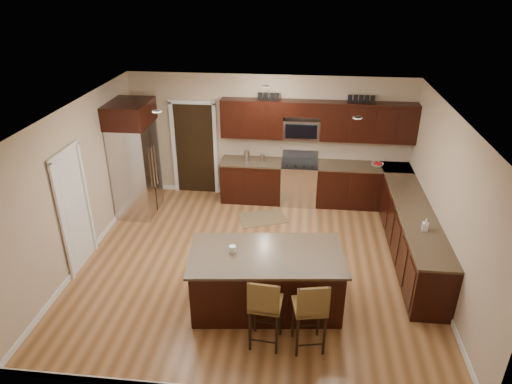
# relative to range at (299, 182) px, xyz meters

# --- Properties ---
(floor) EXTENTS (6.00, 6.00, 0.00)m
(floor) POSITION_rel_range_xyz_m (-0.68, -2.45, -0.47)
(floor) COLOR #9E6A3E
(floor) RESTS_ON ground
(ceiling) EXTENTS (6.00, 6.00, 0.00)m
(ceiling) POSITION_rel_range_xyz_m (-0.68, -2.45, 2.23)
(ceiling) COLOR silver
(ceiling) RESTS_ON wall_back
(wall_back) EXTENTS (6.00, 0.00, 6.00)m
(wall_back) POSITION_rel_range_xyz_m (-0.68, 0.30, 0.88)
(wall_back) COLOR tan
(wall_back) RESTS_ON floor
(wall_left) EXTENTS (0.00, 5.50, 5.50)m
(wall_left) POSITION_rel_range_xyz_m (-3.68, -2.45, 0.88)
(wall_left) COLOR tan
(wall_left) RESTS_ON floor
(wall_right) EXTENTS (0.00, 5.50, 5.50)m
(wall_right) POSITION_rel_range_xyz_m (2.32, -2.45, 0.88)
(wall_right) COLOR tan
(wall_right) RESTS_ON floor
(base_cabinets) EXTENTS (4.02, 3.96, 0.92)m
(base_cabinets) POSITION_rel_range_xyz_m (1.22, -1.01, -0.01)
(base_cabinets) COLOR black
(base_cabinets) RESTS_ON floor
(upper_cabinets) EXTENTS (4.00, 0.33, 0.80)m
(upper_cabinets) POSITION_rel_range_xyz_m (0.36, 0.13, 1.37)
(upper_cabinets) COLOR black
(upper_cabinets) RESTS_ON wall_back
(range) EXTENTS (0.76, 0.64, 1.11)m
(range) POSITION_rel_range_xyz_m (0.00, 0.00, 0.00)
(range) COLOR silver
(range) RESTS_ON floor
(microwave) EXTENTS (0.76, 0.31, 0.40)m
(microwave) POSITION_rel_range_xyz_m (0.00, 0.15, 1.15)
(microwave) COLOR silver
(microwave) RESTS_ON upper_cabinets
(doorway) EXTENTS (0.85, 0.03, 2.06)m
(doorway) POSITION_rel_range_xyz_m (-2.33, 0.28, 0.56)
(doorway) COLOR black
(doorway) RESTS_ON floor
(pantry_door) EXTENTS (0.03, 0.80, 2.04)m
(pantry_door) POSITION_rel_range_xyz_m (-3.66, -2.75, 0.55)
(pantry_door) COLOR white
(pantry_door) RESTS_ON floor
(letter_decor) EXTENTS (2.20, 0.03, 0.15)m
(letter_decor) POSITION_rel_range_xyz_m (0.22, 0.13, 1.82)
(letter_decor) COLOR black
(letter_decor) RESTS_ON upper_cabinets
(island) EXTENTS (2.37, 1.42, 0.92)m
(island) POSITION_rel_range_xyz_m (-0.39, -3.50, -0.04)
(island) COLOR black
(island) RESTS_ON floor
(stool_mid) EXTENTS (0.45, 0.45, 1.11)m
(stool_mid) POSITION_rel_range_xyz_m (-0.34, -4.34, 0.22)
(stool_mid) COLOR brown
(stool_mid) RESTS_ON floor
(stool_right) EXTENTS (0.49, 0.49, 1.11)m
(stool_right) POSITION_rel_range_xyz_m (0.25, -4.34, 0.22)
(stool_right) COLOR brown
(stool_right) RESTS_ON floor
(refrigerator) EXTENTS (0.79, 1.01, 2.35)m
(refrigerator) POSITION_rel_range_xyz_m (-3.30, -0.80, 0.73)
(refrigerator) COLOR silver
(refrigerator) RESTS_ON floor
(floor_mat) EXTENTS (1.10, 0.92, 0.01)m
(floor_mat) POSITION_rel_range_xyz_m (-0.71, -0.84, -0.47)
(floor_mat) COLOR olive
(floor_mat) RESTS_ON floor
(fruit_bowl) EXTENTS (0.32, 0.32, 0.06)m
(fruit_bowl) POSITION_rel_range_xyz_m (1.61, -0.00, 0.48)
(fruit_bowl) COLOR silver
(fruit_bowl) RESTS_ON base_cabinets
(soap_bottle) EXTENTS (0.11, 0.11, 0.20)m
(soap_bottle) POSITION_rel_range_xyz_m (2.02, -2.56, 0.55)
(soap_bottle) COLOR #B2B2B2
(soap_bottle) RESTS_ON base_cabinets
(canister_tall) EXTENTS (0.12, 0.12, 0.23)m
(canister_tall) POSITION_rel_range_xyz_m (-1.13, -0.00, 0.56)
(canister_tall) COLOR silver
(canister_tall) RESTS_ON base_cabinets
(canister_short) EXTENTS (0.11, 0.11, 0.16)m
(canister_short) POSITION_rel_range_xyz_m (-0.80, -0.00, 0.53)
(canister_short) COLOR silver
(canister_short) RESTS_ON base_cabinets
(island_jar) EXTENTS (0.10, 0.10, 0.10)m
(island_jar) POSITION_rel_range_xyz_m (-0.89, -3.50, 0.50)
(island_jar) COLOR white
(island_jar) RESTS_ON island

